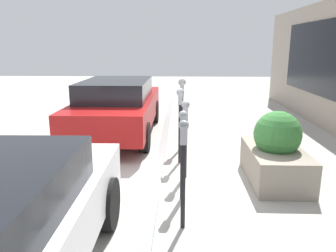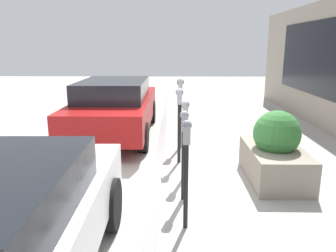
{
  "view_description": "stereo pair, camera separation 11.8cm",
  "coord_description": "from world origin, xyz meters",
  "px_view_note": "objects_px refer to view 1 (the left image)",
  "views": [
    {
      "loc": [
        -5.53,
        -0.31,
        2.32
      ],
      "look_at": [
        0.0,
        -0.11,
        0.96
      ],
      "focal_mm": 35.0,
      "sensor_mm": 36.0,
      "label": 1
    },
    {
      "loc": [
        -5.54,
        -0.19,
        2.32
      ],
      "look_at": [
        0.0,
        -0.11,
        0.96
      ],
      "focal_mm": 35.0,
      "sensor_mm": 36.0,
      "label": 2
    }
  ],
  "objects_px": {
    "parking_meter_farthest": "(182,99)",
    "parking_meter_middle": "(185,126)",
    "parking_meter_fourth": "(180,111)",
    "parked_car_middle": "(118,106)",
    "planter_box": "(276,153)",
    "parking_meter_second": "(183,144)",
    "parking_meter_nearest": "(183,156)"
  },
  "relations": [
    {
      "from": "parked_car_middle",
      "to": "parking_meter_fourth",
      "type": "bearing_deg",
      "value": -142.1
    },
    {
      "from": "parking_meter_nearest",
      "to": "parking_meter_farthest",
      "type": "relative_size",
      "value": 0.89
    },
    {
      "from": "parking_meter_fourth",
      "to": "parked_car_middle",
      "type": "height_order",
      "value": "parking_meter_fourth"
    },
    {
      "from": "parking_meter_farthest",
      "to": "planter_box",
      "type": "relative_size",
      "value": 1.0
    },
    {
      "from": "parking_meter_middle",
      "to": "parked_car_middle",
      "type": "height_order",
      "value": "parked_car_middle"
    },
    {
      "from": "parking_meter_middle",
      "to": "parking_meter_fourth",
      "type": "height_order",
      "value": "parking_meter_fourth"
    },
    {
      "from": "parking_meter_nearest",
      "to": "parking_meter_fourth",
      "type": "height_order",
      "value": "parking_meter_fourth"
    },
    {
      "from": "parking_meter_farthest",
      "to": "parking_meter_nearest",
      "type": "bearing_deg",
      "value": -179.93
    },
    {
      "from": "parking_meter_second",
      "to": "parked_car_middle",
      "type": "distance_m",
      "value": 4.12
    },
    {
      "from": "planter_box",
      "to": "parking_meter_farthest",
      "type": "bearing_deg",
      "value": 42.25
    },
    {
      "from": "parking_meter_farthest",
      "to": "parking_meter_middle",
      "type": "bearing_deg",
      "value": -178.33
    },
    {
      "from": "parking_meter_middle",
      "to": "parking_meter_farthest",
      "type": "height_order",
      "value": "parking_meter_farthest"
    },
    {
      "from": "parking_meter_farthest",
      "to": "parked_car_middle",
      "type": "height_order",
      "value": "parking_meter_farthest"
    },
    {
      "from": "parking_meter_middle",
      "to": "parked_car_middle",
      "type": "bearing_deg",
      "value": 30.84
    },
    {
      "from": "parking_meter_nearest",
      "to": "parking_meter_second",
      "type": "bearing_deg",
      "value": -0.05
    },
    {
      "from": "parking_meter_second",
      "to": "planter_box",
      "type": "bearing_deg",
      "value": -64.06
    },
    {
      "from": "parking_meter_nearest",
      "to": "parked_car_middle",
      "type": "relative_size",
      "value": 0.31
    },
    {
      "from": "parking_meter_nearest",
      "to": "parking_meter_fourth",
      "type": "relative_size",
      "value": 0.95
    },
    {
      "from": "parking_meter_fourth",
      "to": "parked_car_middle",
      "type": "bearing_deg",
      "value": 37.97
    },
    {
      "from": "parking_meter_farthest",
      "to": "parked_car_middle",
      "type": "relative_size",
      "value": 0.34
    },
    {
      "from": "parking_meter_second",
      "to": "planter_box",
      "type": "xyz_separation_m",
      "value": [
        0.79,
        -1.63,
        -0.39
      ]
    },
    {
      "from": "parking_meter_fourth",
      "to": "parked_car_middle",
      "type": "distance_m",
      "value": 2.68
    },
    {
      "from": "parking_meter_second",
      "to": "parking_meter_farthest",
      "type": "relative_size",
      "value": 0.86
    },
    {
      "from": "parking_meter_middle",
      "to": "parking_meter_farthest",
      "type": "bearing_deg",
      "value": 1.67
    },
    {
      "from": "parking_meter_middle",
      "to": "parked_car_middle",
      "type": "xyz_separation_m",
      "value": [
        2.89,
        1.73,
        -0.17
      ]
    },
    {
      "from": "parking_meter_fourth",
      "to": "parking_meter_farthest",
      "type": "bearing_deg",
      "value": -2.25
    },
    {
      "from": "parking_meter_fourth",
      "to": "planter_box",
      "type": "height_order",
      "value": "parking_meter_fourth"
    },
    {
      "from": "parking_meter_fourth",
      "to": "parking_meter_farthest",
      "type": "distance_m",
      "value": 0.94
    },
    {
      "from": "planter_box",
      "to": "parked_car_middle",
      "type": "distance_m",
      "value": 4.45
    },
    {
      "from": "parking_meter_fourth",
      "to": "parking_meter_middle",
      "type": "bearing_deg",
      "value": -173.7
    },
    {
      "from": "planter_box",
      "to": "parking_meter_second",
      "type": "bearing_deg",
      "value": 115.94
    },
    {
      "from": "parking_meter_middle",
      "to": "parked_car_middle",
      "type": "relative_size",
      "value": 0.3
    }
  ]
}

